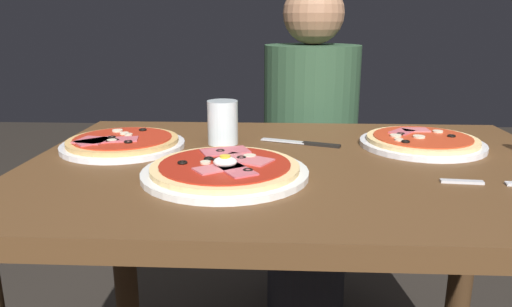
{
  "coord_description": "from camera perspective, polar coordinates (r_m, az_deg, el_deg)",
  "views": [
    {
      "loc": [
        -0.04,
        -0.97,
        1.05
      ],
      "look_at": [
        -0.08,
        -0.05,
        0.8
      ],
      "focal_mm": 33.61,
      "sensor_mm": 36.0,
      "label": 1
    }
  ],
  "objects": [
    {
      "name": "pizza_across_right",
      "position": [
        1.19,
        19.12,
        1.35
      ],
      "size": [
        0.29,
        0.29,
        0.03
      ],
      "color": "white",
      "rests_on": "dining_table"
    },
    {
      "name": "pizza_foreground",
      "position": [
        0.91,
        -3.68,
        -1.95
      ],
      "size": [
        0.32,
        0.32,
        0.05
      ],
      "color": "white",
      "rests_on": "dining_table"
    },
    {
      "name": "pizza_across_left",
      "position": [
        1.15,
        -15.56,
        1.22
      ],
      "size": [
        0.28,
        0.28,
        0.03
      ],
      "color": "white",
      "rests_on": "dining_table"
    },
    {
      "name": "water_glass_near",
      "position": [
        1.14,
        -3.98,
        3.35
      ],
      "size": [
        0.07,
        0.07,
        0.1
      ],
      "color": "silver",
      "rests_on": "dining_table"
    },
    {
      "name": "dining_table",
      "position": [
        1.05,
        4.74,
        -7.74
      ],
      "size": [
        1.13,
        0.78,
        0.77
      ],
      "color": "brown",
      "rests_on": "ground"
    },
    {
      "name": "diner_person",
      "position": [
        1.7,
        6.33,
        -1.54
      ],
      "size": [
        0.32,
        0.32,
        1.18
      ],
      "rotation": [
        0.0,
        0.0,
        3.14
      ],
      "color": "black",
      "rests_on": "ground"
    },
    {
      "name": "fork",
      "position": [
        0.95,
        24.95,
        -3.14
      ],
      "size": [
        0.16,
        0.03,
        0.0
      ],
      "color": "silver",
      "rests_on": "dining_table"
    },
    {
      "name": "knife",
      "position": [
        1.15,
        5.93,
        1.24
      ],
      "size": [
        0.19,
        0.08,
        0.01
      ],
      "color": "silver",
      "rests_on": "dining_table"
    }
  ]
}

